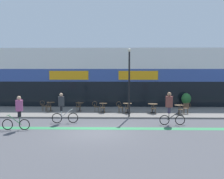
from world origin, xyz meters
name	(u,v)px	position (x,y,z in m)	size (l,w,h in m)	color
ground_plane	(94,133)	(0.00, 0.00, 0.00)	(120.00, 120.00, 0.00)	#4C4C51
sidewalk_slab	(102,112)	(0.00, 7.25, 0.06)	(40.00, 5.50, 0.12)	slate
storefront_facade	(105,78)	(0.00, 11.97, 2.84)	(40.00, 4.06, 5.71)	silver
bike_lane_stripe	(96,128)	(0.00, 1.26, 0.00)	(36.00, 0.70, 0.01)	#2D844C
bistro_table_0	(51,105)	(-4.37, 7.27, 0.66)	(0.69, 0.69, 0.76)	black
bistro_table_1	(80,105)	(-1.91, 7.37, 0.63)	(0.68, 0.68, 0.72)	black
bistro_table_2	(103,106)	(0.14, 6.88, 0.65)	(0.68, 0.68, 0.75)	black
bistro_table_3	(127,106)	(2.16, 6.64, 0.67)	(0.74, 0.74, 0.77)	black
bistro_table_4	(153,106)	(4.23, 6.58, 0.66)	(0.80, 0.80, 0.74)	black
bistro_table_5	(179,107)	(6.27, 6.12, 0.63)	(0.72, 0.72, 0.71)	black
cafe_chair_0_near	(49,106)	(-4.38, 6.65, 0.64)	(0.41, 0.58, 0.90)	#4C3823
cafe_chair_0_side	(43,105)	(-5.00, 7.28, 0.64)	(0.58, 0.41, 0.90)	#4C3823
cafe_chair_1_near	(79,106)	(-1.90, 6.75, 0.64)	(0.45, 0.60, 0.90)	#4C3823
cafe_chair_2_near	(103,107)	(0.14, 6.26, 0.64)	(0.41, 0.58, 0.90)	#4C3823
cafe_chair_2_side	(96,106)	(-0.48, 6.88, 0.64)	(0.59, 0.42, 0.90)	#4C3823
cafe_chair_3_near	(128,107)	(2.16, 6.01, 0.64)	(0.42, 0.58, 0.90)	#4C3823
cafe_chair_3_side	(120,106)	(1.53, 6.65, 0.64)	(0.60, 0.45, 0.90)	#4C3823
cafe_chair_4_near	(154,108)	(4.22, 5.95, 0.64)	(0.44, 0.59, 0.90)	#4C3823
cafe_chair_5_near	(181,109)	(6.28, 5.49, 0.64)	(0.43, 0.59, 0.90)	#4C3823
cafe_chair_5_side	(187,107)	(6.90, 6.11, 0.64)	(0.60, 0.45, 0.90)	#4C3823
planter_pot	(186,100)	(7.66, 9.28, 0.89)	(0.87, 0.87, 1.39)	brown
lamp_post	(129,77)	(2.21, 4.80, 3.07)	(0.26, 0.26, 5.11)	black
cyclist_0	(170,105)	(4.79, 2.39, 1.30)	(1.70, 0.49, 2.18)	black
cyclist_1	(62,106)	(-2.43, 2.85, 1.17)	(1.80, 0.53, 2.08)	black
cyclist_2	(18,110)	(-4.65, 0.74, 1.21)	(1.71, 0.48, 2.08)	black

